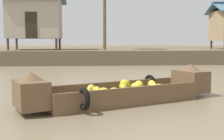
% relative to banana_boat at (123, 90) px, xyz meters
% --- Properties ---
extents(ground_plane, '(300.00, 300.00, 0.00)m').
position_rel_banana_boat_xyz_m(ground_plane, '(0.76, 4.03, -0.33)').
color(ground_plane, '#7A6B51').
extents(riverbank_strip, '(160.00, 20.00, 0.97)m').
position_rel_banana_boat_xyz_m(riverbank_strip, '(0.76, 21.70, 0.15)').
color(riverbank_strip, brown).
rests_on(riverbank_strip, ground).
extents(banana_boat, '(5.35, 3.10, 0.94)m').
position_rel_banana_boat_xyz_m(banana_boat, '(0.00, 0.00, 0.00)').
color(banana_boat, brown).
rests_on(banana_boat, ground).
extents(stilt_house_left, '(4.41, 3.46, 4.52)m').
position_rel_banana_boat_xyz_m(stilt_house_left, '(-4.71, 14.78, 2.97)').
color(stilt_house_left, '#4C3826').
rests_on(stilt_house_left, riverbank_strip).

